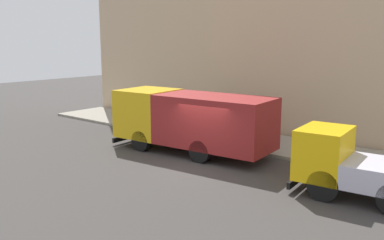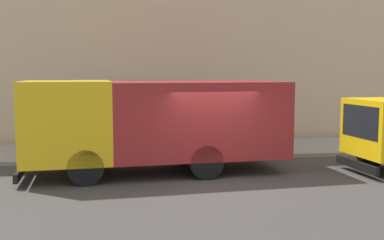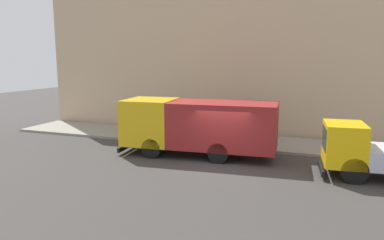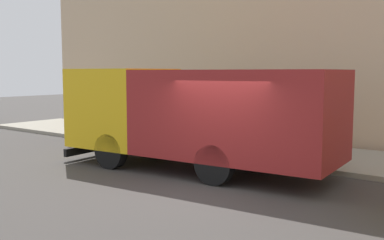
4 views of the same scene
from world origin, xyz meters
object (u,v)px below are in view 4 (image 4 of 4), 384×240
(traffic_cone_orange, at_px, (157,133))
(street_sign_post, at_px, (284,115))
(large_utility_truck, at_px, (195,112))
(pedestrian_walking, at_px, (229,116))

(traffic_cone_orange, relative_size, street_sign_post, 0.30)
(large_utility_truck, xyz_separation_m, traffic_cone_orange, (2.31, 3.46, -1.12))
(large_utility_truck, relative_size, pedestrian_walking, 4.63)
(pedestrian_walking, bearing_deg, traffic_cone_orange, -144.95)
(large_utility_truck, bearing_deg, pedestrian_walking, 16.81)
(traffic_cone_orange, bearing_deg, pedestrian_walking, -41.56)
(large_utility_truck, bearing_deg, street_sign_post, -46.89)
(large_utility_truck, height_order, street_sign_post, large_utility_truck)
(large_utility_truck, distance_m, traffic_cone_orange, 4.31)
(large_utility_truck, xyz_separation_m, pedestrian_walking, (4.33, 1.67, -0.55))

